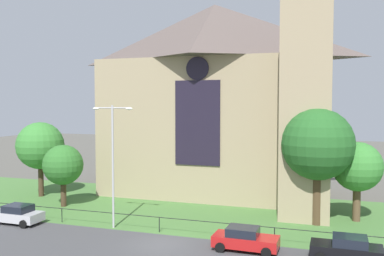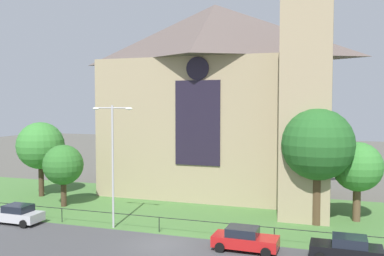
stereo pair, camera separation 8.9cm
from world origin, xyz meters
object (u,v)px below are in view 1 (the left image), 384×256
object	(u,v)px
tree_right_far	(357,167)
streetlamp_near	(113,152)
parked_car_silver	(17,214)
parked_car_red	(245,239)
church_building	(220,96)
tree_left_near	(63,165)
parked_car_black	(347,249)
tree_left_far	(40,146)
tree_right_near	(318,145)

from	to	relation	value
tree_right_far	streetlamp_near	bearing A→B (deg)	-156.12
streetlamp_near	parked_car_silver	size ratio (longest dim) A/B	2.23
tree_right_far	parked_car_red	bearing A→B (deg)	-126.66
tree_right_far	church_building	bearing A→B (deg)	152.05
tree_left_near	parked_car_red	bearing A→B (deg)	-19.51
streetlamp_near	parked_car_black	size ratio (longest dim) A/B	2.23
tree_left_far	tree_left_near	size ratio (longest dim) A/B	1.33
tree_right_far	parked_car_black	distance (m)	10.30
church_building	parked_car_red	distance (m)	20.18
tree_left_near	parked_car_black	xyz separation A→B (m)	(24.53, -6.36, -3.10)
church_building	parked_car_silver	world-z (taller)	church_building
tree_left_far	tree_right_near	bearing A→B (deg)	-3.71
tree_right_near	parked_car_silver	xyz separation A→B (m)	(-22.62, -7.29, -5.52)
tree_left_far	tree_left_near	distance (m)	5.84
parked_car_black	streetlamp_near	bearing A→B (deg)	-5.28
streetlamp_near	parked_car_silver	xyz separation A→B (m)	(-7.87, -1.38, -5.12)
church_building	parked_car_red	xyz separation A→B (m)	(6.04, -16.74, -9.53)
tree_left_far	tree_right_near	distance (m)	27.38
tree_right_far	parked_car_red	world-z (taller)	tree_right_far
tree_left_near	tree_left_far	bearing A→B (deg)	147.95
tree_right_far	tree_left_near	world-z (taller)	tree_right_far
tree_left_far	streetlamp_near	size ratio (longest dim) A/B	0.81
church_building	tree_right_far	xyz separation A→B (m)	(13.26, -7.04, -5.87)
church_building	parked_car_red	size ratio (longest dim) A/B	6.15
tree_left_near	streetlamp_near	bearing A→B (deg)	-31.07
tree_right_far	tree_left_near	xyz separation A→B (m)	(-25.53, -3.21, -0.55)
tree_right_far	parked_car_red	xyz separation A→B (m)	(-7.22, -9.70, -3.66)
tree_left_near	parked_car_silver	bearing A→B (deg)	-91.25
tree_right_far	tree_right_near	bearing A→B (deg)	-147.08
tree_left_far	parked_car_red	size ratio (longest dim) A/B	1.81
tree_right_far	streetlamp_near	distance (m)	19.51
church_building	tree_right_near	size ratio (longest dim) A/B	2.83
parked_car_red	streetlamp_near	bearing A→B (deg)	171.19
tree_left_far	parked_car_silver	world-z (taller)	tree_left_far
streetlamp_near	parked_car_silver	bearing A→B (deg)	-170.05
church_building	tree_right_far	size ratio (longest dim) A/B	4.03
tree_right_far	streetlamp_near	size ratio (longest dim) A/B	0.69
tree_left_far	church_building	bearing A→B (deg)	22.96
tree_right_near	tree_left_far	bearing A→B (deg)	176.29
tree_left_near	parked_car_red	size ratio (longest dim) A/B	1.35
tree_left_near	parked_car_silver	distance (m)	6.80
tree_right_far	tree_left_far	bearing A→B (deg)	-179.63
church_building	tree_right_far	bearing A→B (deg)	-27.95
tree_left_near	parked_car_red	distance (m)	19.67
tree_left_near	parked_car_black	bearing A→B (deg)	-14.54
tree_left_far	tree_right_far	bearing A→B (deg)	0.37
parked_car_red	parked_car_black	xyz separation A→B (m)	(6.22, 0.13, 0.00)
tree_left_near	streetlamp_near	size ratio (longest dim) A/B	0.61
tree_right_near	parked_car_black	world-z (taller)	tree_right_near
streetlamp_near	parked_car_red	size ratio (longest dim) A/B	2.22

